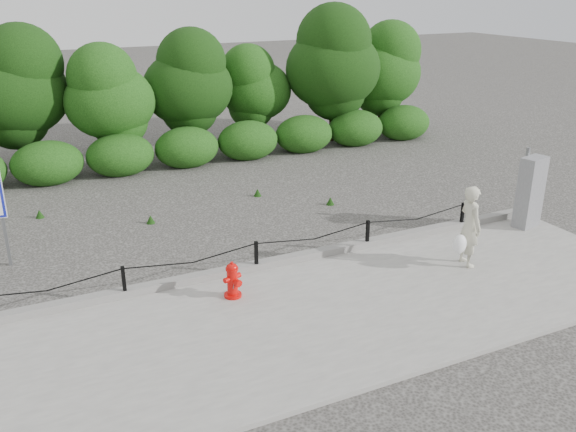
% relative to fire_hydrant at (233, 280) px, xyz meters
% --- Properties ---
extents(ground, '(90.00, 90.00, 0.00)m').
position_rel_fire_hydrant_xyz_m(ground, '(0.78, 0.78, -0.40)').
color(ground, '#2D2B28').
rests_on(ground, ground).
extents(sidewalk, '(14.00, 4.00, 0.08)m').
position_rel_fire_hydrant_xyz_m(sidewalk, '(0.78, -1.22, -0.36)').
color(sidewalk, gray).
rests_on(sidewalk, ground).
extents(curb, '(14.00, 0.22, 0.14)m').
position_rel_fire_hydrant_xyz_m(curb, '(0.78, 0.83, -0.25)').
color(curb, slate).
rests_on(curb, sidewalk).
extents(chain_barrier, '(10.06, 0.06, 0.60)m').
position_rel_fire_hydrant_xyz_m(chain_barrier, '(0.78, 0.78, 0.06)').
color(chain_barrier, black).
rests_on(chain_barrier, sidewalk).
extents(treeline, '(20.29, 3.56, 4.53)m').
position_rel_fire_hydrant_xyz_m(treeline, '(1.04, 9.70, 2.00)').
color(treeline, black).
rests_on(treeline, ground).
extents(fire_hydrant, '(0.40, 0.40, 0.66)m').
position_rel_fire_hydrant_xyz_m(fire_hydrant, '(0.00, 0.00, 0.00)').
color(fire_hydrant, red).
rests_on(fire_hydrant, sidewalk).
extents(pedestrian, '(0.73, 0.64, 1.61)m').
position_rel_fire_hydrant_xyz_m(pedestrian, '(4.57, -0.75, 0.47)').
color(pedestrian, beige).
rests_on(pedestrian, sidewalk).
extents(utility_cabinet, '(0.68, 0.51, 1.78)m').
position_rel_fire_hydrant_xyz_m(utility_cabinet, '(7.18, 0.25, 0.49)').
color(utility_cabinet, gray).
rests_on(utility_cabinet, sidewalk).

